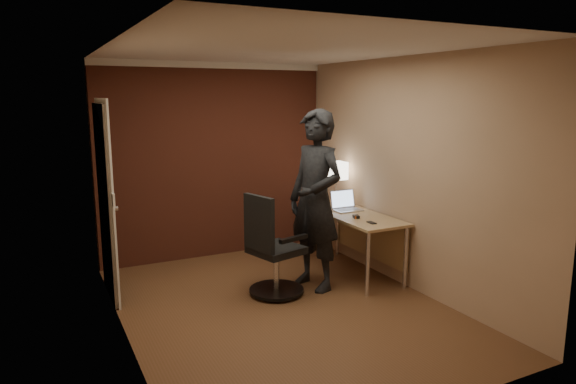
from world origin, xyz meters
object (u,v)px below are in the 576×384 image
object	(u,v)px
mouse	(356,217)
person	(316,200)
office_chair	(271,252)
desk_lamp	(336,171)
desk	(357,223)
phone	(372,223)
laptop	(345,205)

from	to	relation	value
mouse	person	world-z (taller)	person
office_chair	person	size ratio (longest dim) A/B	0.55
desk_lamp	person	bearing A→B (deg)	-134.23
mouse	desk_lamp	bearing A→B (deg)	93.39
desk	phone	xyz separation A→B (m)	(-0.15, -0.50, 0.13)
laptop	office_chair	xyz separation A→B (m)	(-1.17, -0.41, -0.32)
desk	mouse	xyz separation A→B (m)	(-0.17, -0.23, 0.14)
phone	office_chair	size ratio (longest dim) A/B	0.11
phone	office_chair	distance (m)	1.13
person	laptop	bearing A→B (deg)	106.91
mouse	office_chair	size ratio (longest dim) A/B	0.09
desk_lamp	laptop	distance (m)	0.51
desk	desk_lamp	distance (m)	0.78
mouse	phone	xyz separation A→B (m)	(0.02, -0.27, -0.01)
person	office_chair	bearing A→B (deg)	-102.97
laptop	phone	distance (m)	0.70
phone	person	xyz separation A→B (m)	(-0.53, 0.29, 0.24)
desk_lamp	phone	size ratio (longest dim) A/B	4.65
mouse	person	distance (m)	0.57
laptop	phone	bearing A→B (deg)	-98.83
mouse	phone	distance (m)	0.27
phone	person	size ratio (longest dim) A/B	0.06
desk_lamp	person	distance (m)	1.06
desk	laptop	xyz separation A→B (m)	(-0.04, 0.19, 0.19)
desk	mouse	world-z (taller)	mouse
desk	office_chair	xyz separation A→B (m)	(-1.22, -0.22, -0.13)
desk	office_chair	bearing A→B (deg)	-169.71
phone	laptop	bearing A→B (deg)	84.93
phone	person	world-z (taller)	person
desk_lamp	desk	bearing A→B (deg)	-95.38
desk_lamp	person	size ratio (longest dim) A/B	0.27
desk_lamp	mouse	world-z (taller)	desk_lamp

